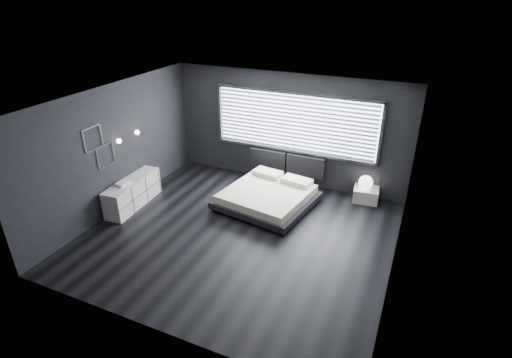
% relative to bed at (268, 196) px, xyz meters
% --- Properties ---
extents(room, '(6.04, 6.00, 2.80)m').
position_rel_bed_xyz_m(room, '(-0.06, -1.38, 1.16)').
color(room, black).
rests_on(room, ground).
extents(window, '(4.14, 0.09, 1.52)m').
position_rel_bed_xyz_m(window, '(0.14, 1.31, 1.37)').
color(window, white).
rests_on(window, ground).
extents(headboard, '(1.96, 0.16, 0.52)m').
position_rel_bed_xyz_m(headboard, '(-0.01, 1.26, 0.33)').
color(headboard, black).
rests_on(headboard, ground).
extents(sconce_near, '(0.18, 0.11, 0.11)m').
position_rel_bed_xyz_m(sconce_near, '(-2.94, -1.33, 1.36)').
color(sconce_near, silver).
rests_on(sconce_near, ground).
extents(sconce_far, '(0.18, 0.11, 0.11)m').
position_rel_bed_xyz_m(sconce_far, '(-2.94, -0.73, 1.36)').
color(sconce_far, silver).
rests_on(sconce_far, ground).
extents(wall_art_upper, '(0.01, 0.48, 0.48)m').
position_rel_bed_xyz_m(wall_art_upper, '(-3.04, -1.93, 1.61)').
color(wall_art_upper, '#47474C').
rests_on(wall_art_upper, ground).
extents(wall_art_lower, '(0.01, 0.48, 0.48)m').
position_rel_bed_xyz_m(wall_art_lower, '(-3.04, -1.68, 1.14)').
color(wall_art_lower, '#47474C').
rests_on(wall_art_lower, ground).
extents(bed, '(2.23, 2.16, 0.51)m').
position_rel_bed_xyz_m(bed, '(0.00, 0.00, 0.00)').
color(bed, black).
rests_on(bed, ground).
extents(nightstand, '(0.62, 0.53, 0.33)m').
position_rel_bed_xyz_m(nightstand, '(2.05, 1.12, -0.07)').
color(nightstand, silver).
rests_on(nightstand, ground).
extents(orb_lamp, '(0.33, 0.33, 0.33)m').
position_rel_bed_xyz_m(orb_lamp, '(2.01, 1.09, 0.26)').
color(orb_lamp, white).
rests_on(orb_lamp, nightstand).
extents(dresser, '(0.57, 1.64, 0.65)m').
position_rel_bed_xyz_m(dresser, '(-2.84, -1.27, 0.09)').
color(dresser, silver).
rests_on(dresser, ground).
extents(book_stack, '(0.29, 0.35, 0.07)m').
position_rel_bed_xyz_m(book_stack, '(-2.85, -1.51, 0.44)').
color(book_stack, white).
rests_on(book_stack, dresser).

